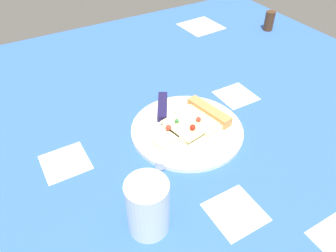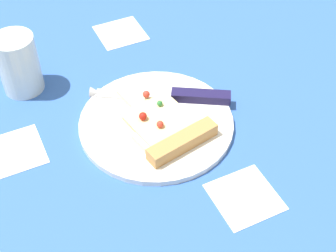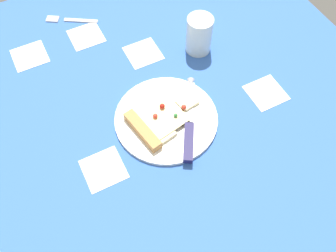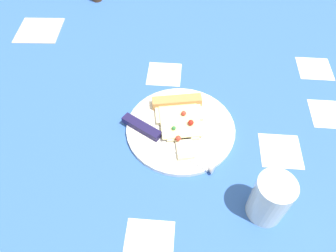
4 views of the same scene
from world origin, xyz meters
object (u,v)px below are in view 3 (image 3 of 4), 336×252
plate (166,119)px  knife (189,126)px  fork (69,19)px  pizza_slice (158,121)px  drinking_glass (199,35)px

plate → knife: (-3.64, 4.98, 1.10)cm
knife → fork: (13.45, -49.27, -1.20)cm
pizza_slice → fork: 45.37cm
drinking_glass → plate: bearing=42.7°
plate → knife: knife is taller
pizza_slice → knife: (-6.16, 4.51, -0.19)cm
plate → drinking_glass: size_ratio=2.38×
pizza_slice → fork: (7.28, -44.76, -1.40)cm
knife → drinking_glass: bearing=86.6°
plate → knife: bearing=126.2°
fork → pizza_slice: bearing=-139.1°
pizza_slice → knife: pizza_slice is taller
plate → pizza_slice: size_ratio=1.36×
pizza_slice → fork: pizza_slice is taller
knife → fork: knife is taller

